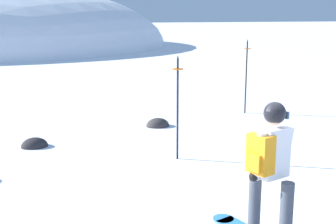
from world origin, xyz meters
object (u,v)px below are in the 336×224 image
(rock_dark, at_px, (35,147))
(rock_mid, at_px, (158,126))
(piste_marker_far, at_px, (246,71))
(piste_marker_near, at_px, (178,101))
(snowboarder_main, at_px, (270,171))

(rock_dark, height_order, rock_mid, rock_mid)
(piste_marker_far, xyz_separation_m, rock_dark, (-5.73, -1.26, -1.15))
(piste_marker_near, distance_m, piste_marker_far, 4.48)
(piste_marker_near, bearing_deg, rock_mid, 78.39)
(snowboarder_main, distance_m, rock_mid, 5.98)
(snowboarder_main, relative_size, piste_marker_far, 0.88)
(piste_marker_near, xyz_separation_m, rock_mid, (0.51, 2.50, -1.12))
(rock_dark, distance_m, rock_mid, 3.04)
(piste_marker_far, bearing_deg, snowboarder_main, -118.86)
(rock_dark, bearing_deg, rock_mid, 13.48)
(piste_marker_far, bearing_deg, piste_marker_near, -137.08)
(piste_marker_near, relative_size, rock_mid, 3.40)
(piste_marker_far, distance_m, rock_mid, 3.05)
(piste_marker_near, distance_m, rock_mid, 2.79)
(snowboarder_main, bearing_deg, piste_marker_near, 85.77)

